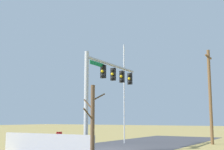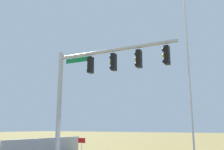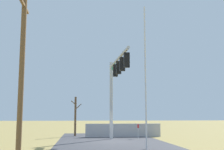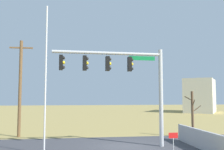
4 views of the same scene
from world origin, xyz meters
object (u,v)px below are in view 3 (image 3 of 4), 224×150
object	(u,v)px
signal_mast	(116,79)
flagpole	(145,76)
bare_tree	(75,116)
open_sign	(138,128)
utility_pole	(22,70)

from	to	relation	value
signal_mast	flagpole	xyz separation A→B (m)	(-5.07, -1.20, -0.37)
bare_tree	open_sign	xyz separation A→B (m)	(-3.78, -5.36, -1.02)
signal_mast	flagpole	size ratio (longest dim) A/B	0.84
utility_pole	open_sign	distance (m)	13.24
flagpole	bare_tree	bearing A→B (deg)	21.42
signal_mast	open_sign	distance (m)	5.00
flagpole	utility_pole	world-z (taller)	flagpole
signal_mast	bare_tree	bearing A→B (deg)	27.49
bare_tree	flagpole	bearing A→B (deg)	-158.58
bare_tree	open_sign	world-z (taller)	bare_tree
utility_pole	open_sign	bearing A→B (deg)	-37.17
flagpole	utility_pole	size ratio (longest dim) A/B	1.09
utility_pole	signal_mast	bearing A→B (deg)	-35.27
bare_tree	utility_pole	bearing A→B (deg)	170.31
utility_pole	bare_tree	xyz separation A→B (m)	(14.01, -2.39, -2.24)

